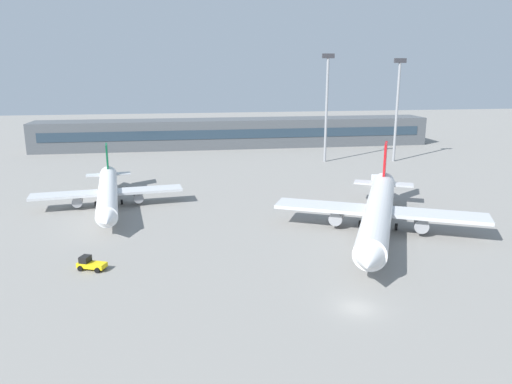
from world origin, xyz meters
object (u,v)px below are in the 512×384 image
floodlight_tower_west (327,101)px  airplane_near (378,211)px  service_van_white (379,181)px  floodlight_tower_east (397,103)px  baggage_tug_yellow (90,264)px  airplane_mid (108,193)px

floodlight_tower_west → airplane_near: bearing=-99.0°
service_van_white → floodlight_tower_east: 34.82m
floodlight_tower_east → floodlight_tower_west: bearing=172.7°
baggage_tug_yellow → floodlight_tower_west: bearing=52.8°
airplane_mid → service_van_white: bearing=8.9°
baggage_tug_yellow → floodlight_tower_east: 96.61m
airplane_near → service_van_white: airplane_near is taller
floodlight_tower_west → floodlight_tower_east: floodlight_tower_west is taller
floodlight_tower_west → service_van_white: bearing=-83.9°
airplane_mid → service_van_white: size_ratio=7.20×
airplane_mid → floodlight_tower_west: bearing=36.3°
airplane_near → airplane_mid: 47.96m
airplane_mid → service_van_white: airplane_mid is taller
airplane_mid → floodlight_tower_east: 81.05m
airplane_near → floodlight_tower_west: floodlight_tower_west is taller
airplane_mid → baggage_tug_yellow: airplane_mid is taller
airplane_mid → floodlight_tower_west: size_ratio=1.36×
baggage_tug_yellow → floodlight_tower_east: (69.97, 64.91, 14.98)m
airplane_near → airplane_mid: (-43.09, 21.05, -0.59)m
airplane_near → floodlight_tower_west: size_ratio=1.52×
floodlight_tower_west → baggage_tug_yellow: bearing=-127.2°
service_van_white → baggage_tug_yellow: bearing=-145.3°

